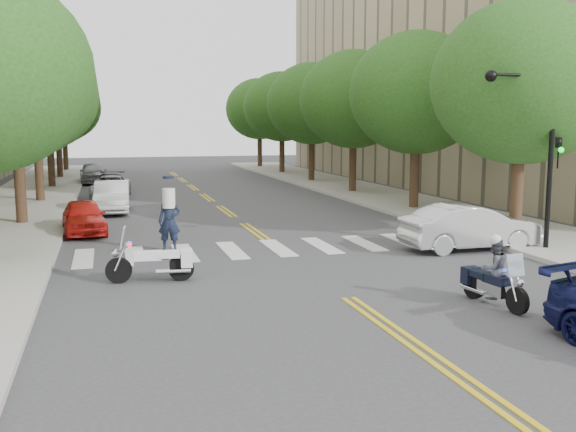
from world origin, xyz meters
name	(u,v)px	position (x,y,z in m)	size (l,w,h in m)	color
ground	(348,298)	(0.00, 0.00, 0.00)	(140.00, 140.00, 0.00)	#38383A
sidewalk_left	(27,202)	(-9.50, 22.00, 0.07)	(5.00, 60.00, 0.15)	#9E9991
sidewalk_right	(363,192)	(9.50, 22.00, 0.07)	(5.00, 60.00, 0.15)	#9E9991
building_right	(560,26)	(26.00, 26.00, 11.00)	(26.00, 44.00, 22.00)	tan
tree_l_1	(14,87)	(-8.80, 14.00, 5.55)	(6.40, 6.40, 8.45)	#382316
tree_l_2	(35,96)	(-8.80, 22.00, 5.55)	(6.40, 6.40, 8.45)	#382316
tree_l_3	(48,101)	(-8.80, 30.00, 5.55)	(6.40, 6.40, 8.45)	#382316
tree_l_4	(57,105)	(-8.80, 38.00, 5.55)	(6.40, 6.40, 8.45)	#382316
tree_l_5	(63,108)	(-8.80, 46.00, 5.55)	(6.40, 6.40, 8.45)	#382316
tree_r_0	(522,83)	(8.80, 6.00, 5.55)	(6.40, 6.40, 8.45)	#382316
tree_r_1	(417,93)	(8.80, 14.00, 5.55)	(6.40, 6.40, 8.45)	#382316
tree_r_2	(354,100)	(8.80, 22.00, 5.55)	(6.40, 6.40, 8.45)	#382316
tree_r_3	(312,104)	(8.80, 30.00, 5.55)	(6.40, 6.40, 8.45)	#382316
tree_r_4	(282,107)	(8.80, 38.00, 5.55)	(6.40, 6.40, 8.45)	#382316
tree_r_5	(260,109)	(8.80, 46.00, 5.55)	(6.40, 6.40, 8.45)	#382316
traffic_signal_pole	(539,136)	(7.72, 3.50, 3.72)	(2.82, 0.42, 6.00)	black
motorcycle_police	(493,273)	(2.94, -1.44, 0.74)	(0.75, 2.04, 1.65)	black
motorcycle_parked	(158,262)	(-4.21, 2.91, 0.51)	(2.28, 0.63, 1.47)	black
officer_standing	(169,221)	(-3.51, 6.95, 0.99)	(0.72, 0.47, 1.98)	#171E34
convertible	(470,227)	(6.02, 4.50, 0.75)	(1.60, 4.57, 1.51)	#BDBDBF
parked_car_a	(84,216)	(-6.30, 11.32, 0.65)	(1.53, 3.80, 1.29)	red
parked_car_b	(112,197)	(-5.20, 17.13, 0.73)	(1.55, 4.43, 1.46)	white
parked_car_c	(111,187)	(-5.20, 23.50, 0.61)	(2.03, 4.41, 1.23)	#93959A
parked_car_d	(110,183)	(-5.20, 25.65, 0.61)	(1.71, 4.21, 1.22)	black
parked_car_e	(93,173)	(-6.30, 32.94, 0.75)	(1.76, 4.38, 1.49)	gray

